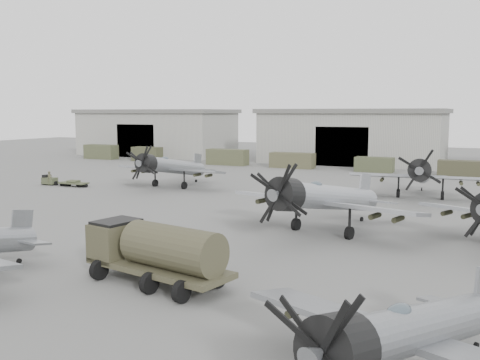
# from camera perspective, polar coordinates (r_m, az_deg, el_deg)

# --- Properties ---
(ground) EXTENTS (220.00, 220.00, 0.00)m
(ground) POSITION_cam_1_polar(r_m,az_deg,el_deg) (32.98, -15.29, -7.34)
(ground) COLOR #5A5A58
(ground) RESTS_ON ground
(hangar_left) EXTENTS (29.00, 14.80, 8.70)m
(hangar_left) POSITION_cam_1_polar(r_m,az_deg,el_deg) (104.39, -8.85, 5.07)
(hangar_left) COLOR #A2A197
(hangar_left) RESTS_ON ground
(hangar_center) EXTENTS (29.00, 14.80, 8.70)m
(hangar_center) POSITION_cam_1_polar(r_m,az_deg,el_deg) (88.58, 11.93, 4.63)
(hangar_center) COLOR #A2A197
(hangar_center) RESTS_ON ground
(support_truck_0) EXTENTS (6.10, 2.20, 2.50)m
(support_truck_0) POSITION_cam_1_polar(r_m,az_deg,el_deg) (97.29, -14.60, 2.93)
(support_truck_0) COLOR #43472E
(support_truck_0) RESTS_ON ground
(support_truck_1) EXTENTS (5.04, 2.20, 2.37)m
(support_truck_1) POSITION_cam_1_polar(r_m,az_deg,el_deg) (91.26, -9.88, 2.75)
(support_truck_1) COLOR #393B26
(support_truck_1) RESTS_ON ground
(support_truck_2) EXTENTS (6.55, 2.20, 2.45)m
(support_truck_2) POSITION_cam_1_polar(r_m,az_deg,el_deg) (83.37, -1.36, 2.46)
(support_truck_2) COLOR #46492F
(support_truck_2) RESTS_ON ground
(support_truck_3) EXTENTS (6.56, 2.20, 2.25)m
(support_truck_3) POSITION_cam_1_polar(r_m,az_deg,el_deg) (79.09, 5.60, 2.10)
(support_truck_3) COLOR #4B4931
(support_truck_3) RESTS_ON ground
(support_truck_4) EXTENTS (5.16, 2.20, 2.02)m
(support_truck_4) POSITION_cam_1_polar(r_m,az_deg,el_deg) (75.84, 14.13, 1.61)
(support_truck_4) COLOR #41462E
(support_truck_4) RESTS_ON ground
(support_truck_5) EXTENTS (6.09, 2.20, 1.99)m
(support_truck_5) POSITION_cam_1_polar(r_m,az_deg,el_deg) (74.43, 22.68, 1.15)
(support_truck_5) COLOR #393825
(support_truck_5) RESTS_ON ground
(aircraft_near_2) EXTENTS (11.16, 10.07, 4.51)m
(aircraft_near_2) POSITION_cam_1_polar(r_m,az_deg,el_deg) (16.19, 17.52, -15.24)
(aircraft_near_2) COLOR gray
(aircraft_near_2) RESTS_ON ground
(aircraft_mid_2) EXTENTS (13.84, 12.46, 5.51)m
(aircraft_mid_2) POSITION_cam_1_polar(r_m,az_deg,el_deg) (35.93, 8.64, -1.89)
(aircraft_mid_2) COLOR #989BA1
(aircraft_mid_2) RESTS_ON ground
(aircraft_far_0) EXTENTS (12.83, 11.55, 5.13)m
(aircraft_far_0) POSITION_cam_1_polar(r_m,az_deg,el_deg) (58.33, -7.64, 1.44)
(aircraft_far_0) COLOR gray
(aircraft_far_0) RESTS_ON ground
(aircraft_far_1) EXTENTS (13.30, 11.97, 5.30)m
(aircraft_far_1) POSITION_cam_1_polar(r_m,az_deg,el_deg) (53.27, 18.73, 0.66)
(aircraft_far_1) COLOR gray
(aircraft_far_1) RESTS_ON ground
(fuel_tanker) EXTENTS (7.96, 3.87, 2.94)m
(fuel_tanker) POSITION_cam_1_polar(r_m,az_deg,el_deg) (25.93, -8.91, -7.29)
(fuel_tanker) COLOR #403D2A
(fuel_tanker) RESTS_ON ground
(tug_trailer) EXTENTS (5.90, 1.40, 1.18)m
(tug_trailer) POSITION_cam_1_polar(r_m,az_deg,el_deg) (63.17, -18.78, -0.17)
(tug_trailer) COLOR #3F462D
(tug_trailer) RESTS_ON ground
(ground_crew) EXTENTS (0.46, 0.63, 1.60)m
(ground_crew) POSITION_cam_1_polar(r_m,az_deg,el_deg) (63.57, -19.64, 0.17)
(ground_crew) COLOR #494830
(ground_crew) RESTS_ON ground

